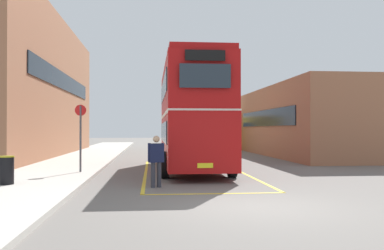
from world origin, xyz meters
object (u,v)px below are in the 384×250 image
(litter_bin, at_px, (6,170))
(double_decker_bus, at_px, (191,114))
(bus_stop_sign, at_px, (81,131))
(single_deck_bus, at_px, (215,131))
(pedestrian_boarding, at_px, (156,158))

(litter_bin, bearing_deg, double_decker_bus, 41.43)
(double_decker_bus, height_order, litter_bin, double_decker_bus)
(double_decker_bus, distance_m, bus_stop_sign, 5.00)
(double_decker_bus, xyz_separation_m, litter_bin, (-6.23, -5.50, -1.93))
(single_deck_bus, relative_size, litter_bin, 10.40)
(double_decker_bus, bearing_deg, bus_stop_sign, -158.30)
(double_decker_bus, relative_size, single_deck_bus, 1.13)
(pedestrian_boarding, relative_size, litter_bin, 1.87)
(pedestrian_boarding, bearing_deg, bus_stop_sign, 127.77)
(pedestrian_boarding, distance_m, bus_stop_sign, 4.86)
(single_deck_bus, bearing_deg, bus_stop_sign, -111.35)
(litter_bin, bearing_deg, pedestrian_boarding, -1.46)
(pedestrian_boarding, xyz_separation_m, bus_stop_sign, (-2.93, 3.79, 0.81))
(single_deck_bus, bearing_deg, litter_bin, -111.73)
(litter_bin, distance_m, bus_stop_sign, 4.18)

